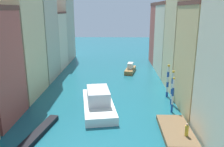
{
  "coord_description": "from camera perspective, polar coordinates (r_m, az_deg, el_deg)",
  "views": [
    {
      "loc": [
        1.94,
        -14.02,
        13.03
      ],
      "look_at": [
        0.86,
        28.17,
        1.5
      ],
      "focal_mm": 37.52,
      "sensor_mm": 36.0,
      "label": 1
    }
  ],
  "objects": [
    {
      "name": "motorboat_0",
      "position": [
        50.52,
        4.47,
        1.08
      ],
      "size": [
        2.85,
        6.02,
        2.06
      ],
      "color": "olive",
      "rests_on": "ground"
    },
    {
      "name": "ground_plane",
      "position": [
        40.71,
        -1.35,
        -3.39
      ],
      "size": [
        154.0,
        154.0,
        0.0
      ],
      "primitive_type": "plane",
      "color": "#196070"
    },
    {
      "name": "building_right_2",
      "position": [
        40.58,
        18.28,
        8.43
      ],
      "size": [
        6.77,
        8.32,
        17.42
      ],
      "color": "beige",
      "rests_on": "ground"
    },
    {
      "name": "building_right_4",
      "position": [
        59.63,
        12.86,
        9.43
      ],
      "size": [
        6.77,
        7.96,
        14.65
      ],
      "color": "#B25147",
      "rests_on": "ground"
    },
    {
      "name": "gondola_black",
      "position": [
        26.16,
        -18.74,
        -14.84
      ],
      "size": [
        2.82,
        10.41,
        0.51
      ],
      "color": "black",
      "rests_on": "ground"
    },
    {
      "name": "waterfront_dock",
      "position": [
        27.12,
        15.32,
        -13.37
      ],
      "size": [
        3.21,
        6.98,
        0.55
      ],
      "color": "brown",
      "rests_on": "ground"
    },
    {
      "name": "vaporetto_white",
      "position": [
        31.85,
        -3.38,
        -6.88
      ],
      "size": [
        5.55,
        10.98,
        2.84
      ],
      "color": "white",
      "rests_on": "ground"
    },
    {
      "name": "building_left_2",
      "position": [
        37.83,
        -23.12,
        10.52
      ],
      "size": [
        6.77,
        9.3,
        21.33
      ],
      "color": "beige",
      "rests_on": "ground"
    },
    {
      "name": "building_left_4",
      "position": [
        54.83,
        -15.1,
        7.75
      ],
      "size": [
        6.77,
        8.0,
        12.65
      ],
      "color": "beige",
      "rests_on": "ground"
    },
    {
      "name": "building_right_1",
      "position": [
        32.25,
        22.57,
        3.42
      ],
      "size": [
        6.77,
        9.24,
        14.08
      ],
      "color": "#DBB77A",
      "rests_on": "ground"
    },
    {
      "name": "building_left_5",
      "position": [
        63.32,
        -12.92,
        10.59
      ],
      "size": [
        6.77,
        10.15,
        16.5
      ],
      "color": "#BCB299",
      "rests_on": "ground"
    },
    {
      "name": "building_right_3",
      "position": [
        50.38,
        14.93,
        8.25
      ],
      "size": [
        6.77,
        11.13,
        14.59
      ],
      "color": "beige",
      "rests_on": "ground"
    },
    {
      "name": "mooring_pole_1",
      "position": [
        33.88,
        14.48,
        -3.25
      ],
      "size": [
        0.38,
        0.38,
        4.98
      ],
      "color": "#1E479E",
      "rests_on": "ground"
    },
    {
      "name": "mooring_pole_2",
      "position": [
        36.61,
        13.43,
        -1.66
      ],
      "size": [
        0.39,
        0.39,
        5.14
      ],
      "color": "#1E479E",
      "rests_on": "ground"
    },
    {
      "name": "person_on_dock",
      "position": [
        25.65,
        17.75,
        -12.99
      ],
      "size": [
        0.36,
        0.36,
        1.39
      ],
      "color": "gold",
      "rests_on": "waterfront_dock"
    },
    {
      "name": "building_left_3",
      "position": [
        46.59,
        -18.29,
        10.76
      ],
      "size": [
        6.77,
        8.75,
        19.9
      ],
      "color": "#BCB299",
      "rests_on": "ground"
    },
    {
      "name": "mooring_pole_0",
      "position": [
        31.28,
        14.59,
        -5.03
      ],
      "size": [
        0.29,
        0.29,
        4.79
      ],
      "color": "#1E479E",
      "rests_on": "ground"
    }
  ]
}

